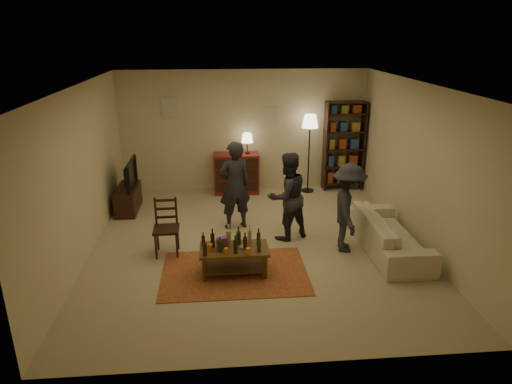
{
  "coord_description": "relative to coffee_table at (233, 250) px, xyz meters",
  "views": [
    {
      "loc": [
        -0.61,
        -7.08,
        3.5
      ],
      "look_at": [
        0.02,
        0.1,
        0.93
      ],
      "focal_mm": 32.0,
      "sensor_mm": 36.0,
      "label": 1
    }
  ],
  "objects": [
    {
      "name": "dresser",
      "position": [
        0.22,
        3.65,
        0.09
      ],
      "size": [
        1.0,
        0.5,
        1.36
      ],
      "color": "maroon",
      "rests_on": "ground"
    },
    {
      "name": "person_by_sofa",
      "position": [
        1.91,
        0.63,
        0.36
      ],
      "size": [
        0.71,
        1.04,
        1.49
      ],
      "primitive_type": "imported",
      "rotation": [
        0.0,
        0.0,
        1.41
      ],
      "color": "#292931",
      "rests_on": "ground"
    },
    {
      "name": "person_right",
      "position": [
        0.99,
        1.18,
        0.4
      ],
      "size": [
        0.93,
        0.85,
        1.56
      ],
      "primitive_type": "imported",
      "rotation": [
        0.0,
        0.0,
        3.57
      ],
      "color": "#2B2A32",
      "rests_on": "ground"
    },
    {
      "name": "rug",
      "position": [
        0.01,
        -0.0,
        -0.38
      ],
      "size": [
        2.2,
        1.5,
        0.01
      ],
      "primitive_type": "cube",
      "color": "maroon",
      "rests_on": "ground"
    },
    {
      "name": "coffee_table",
      "position": [
        0.0,
        0.0,
        0.0
      ],
      "size": [
        1.03,
        0.57,
        0.76
      ],
      "rotation": [
        0.0,
        0.0,
        0.01
      ],
      "color": "brown",
      "rests_on": "ground"
    },
    {
      "name": "tv_stand",
      "position": [
        -2.03,
        2.74,
        0.0
      ],
      "size": [
        0.4,
        1.0,
        1.06
      ],
      "color": "black",
      "rests_on": "ground"
    },
    {
      "name": "floor_lamp",
      "position": [
        1.84,
        3.59,
        1.11
      ],
      "size": [
        0.36,
        0.36,
        1.76
      ],
      "color": "black",
      "rests_on": "ground"
    },
    {
      "name": "dining_chair",
      "position": [
        -1.06,
        0.78,
        0.12
      ],
      "size": [
        0.42,
        0.42,
        0.95
      ],
      "rotation": [
        0.0,
        0.0,
        0.03
      ],
      "color": "black",
      "rests_on": "ground"
    },
    {
      "name": "sofa",
      "position": [
        2.61,
        0.54,
        -0.08
      ],
      "size": [
        0.81,
        2.08,
        0.61
      ],
      "primitive_type": "imported",
      "rotation": [
        0.0,
        0.0,
        1.57
      ],
      "color": "beige",
      "rests_on": "ground"
    },
    {
      "name": "room_shell",
      "position": [
        -0.23,
        3.92,
        1.43
      ],
      "size": [
        6.0,
        6.0,
        6.0
      ],
      "color": "beige",
      "rests_on": "ground"
    },
    {
      "name": "bookshelf",
      "position": [
        2.66,
        3.72,
        0.65
      ],
      "size": [
        0.9,
        0.34,
        2.02
      ],
      "color": "black",
      "rests_on": "ground"
    },
    {
      "name": "floor",
      "position": [
        0.41,
        0.94,
        -0.38
      ],
      "size": [
        6.0,
        6.0,
        0.0
      ],
      "primitive_type": "plane",
      "color": "#C6B793",
      "rests_on": "ground"
    },
    {
      "name": "person_left",
      "position": [
        0.1,
        1.71,
        0.44
      ],
      "size": [
        0.69,
        0.55,
        1.65
      ],
      "primitive_type": "imported",
      "rotation": [
        0.0,
        0.0,
        3.42
      ],
      "color": "#232229",
      "rests_on": "ground"
    }
  ]
}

